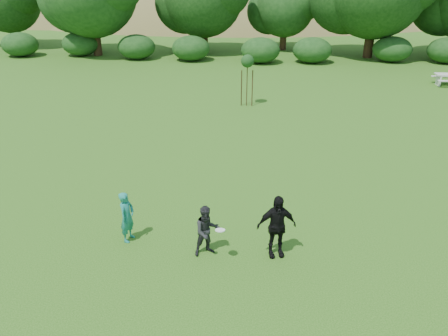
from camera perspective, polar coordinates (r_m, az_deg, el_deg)
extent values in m
plane|color=#19470C|center=(12.68, -1.18, -10.36)|extent=(120.00, 120.00, 0.00)
imported|color=#1B796A|center=(12.89, -12.55, -6.24)|extent=(0.50, 0.64, 1.55)
imported|color=#232325|center=(12.05, -2.25, -8.20)|extent=(0.90, 0.83, 1.50)
imported|color=black|center=(11.98, 6.86, -7.57)|extent=(1.16, 0.69, 1.85)
cylinder|color=white|center=(11.60, -0.50, -8.11)|extent=(0.27, 0.27, 0.08)
cylinder|color=#392616|center=(24.61, 3.02, 10.93)|extent=(0.05, 0.05, 2.50)
sphere|color=#1A4217|center=(24.33, 3.09, 13.78)|extent=(0.70, 0.70, 0.70)
cylinder|color=#352314|center=(24.69, 2.30, 10.39)|extent=(0.06, 0.06, 2.00)
cylinder|color=#3F2A18|center=(24.67, 3.71, 10.35)|extent=(0.06, 0.06, 2.00)
cube|color=beige|center=(32.31, 26.22, 10.26)|extent=(0.10, 0.70, 0.68)
cube|color=beige|center=(33.07, 26.98, 10.59)|extent=(1.80, 0.28, 0.06)
ellipsoid|color=olive|center=(86.60, -13.06, 11.83)|extent=(110.00, 70.00, 44.00)
ellipsoid|color=olive|center=(87.11, 17.53, 9.89)|extent=(100.00, 64.00, 52.00)
ellipsoid|color=olive|center=(70.14, -0.22, 13.05)|extent=(80.00, 50.00, 28.00)
cylinder|color=#3A2616|center=(46.80, -25.78, 15.60)|extent=(0.65, 0.65, 2.62)
sphere|color=#194214|center=(46.51, -26.49, 19.10)|extent=(5.80, 5.80, 5.80)
cylinder|color=#3A2616|center=(40.24, -16.37, 16.17)|extent=(0.73, 0.73, 3.15)
cylinder|color=#3A2616|center=(40.01, -2.62, 16.81)|extent=(0.68, 0.68, 2.80)
cylinder|color=#3A2616|center=(41.73, 7.75, 16.62)|extent=(0.60, 0.60, 2.27)
sphere|color=#194214|center=(41.42, 7.97, 20.14)|extent=(5.22, 5.22, 5.22)
cylinder|color=#3A2616|center=(39.65, 18.52, 15.90)|extent=(0.76, 0.76, 3.32)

